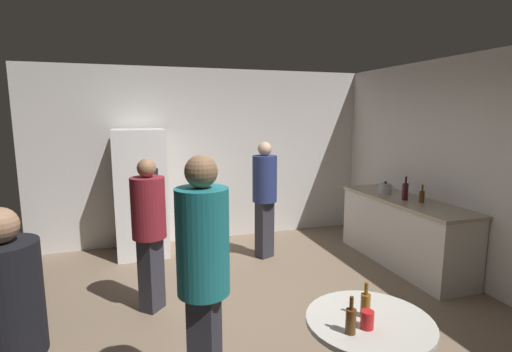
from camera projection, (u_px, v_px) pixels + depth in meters
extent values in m
cube|color=#7A6651|center=(259.00, 322.00, 3.83)|extent=(5.20, 5.20, 0.10)
cube|color=silver|center=(208.00, 156.00, 6.08)|extent=(5.32, 0.06, 2.70)
cube|color=silver|center=(476.00, 172.00, 4.40)|extent=(0.06, 5.20, 2.70)
cube|color=white|center=(141.00, 193.00, 5.43)|extent=(0.70, 0.65, 1.80)
cube|color=#262628|center=(158.00, 190.00, 5.16)|extent=(0.03, 0.03, 0.60)
cube|color=beige|center=(403.00, 233.00, 5.14)|extent=(0.60, 2.03, 0.86)
cube|color=tan|center=(405.00, 200.00, 5.06)|extent=(0.64, 2.07, 0.04)
cylinder|color=#B2B2B7|center=(385.00, 189.00, 5.38)|extent=(0.17, 0.17, 0.14)
sphere|color=black|center=(386.00, 183.00, 5.36)|extent=(0.04, 0.04, 0.04)
cone|color=#B2B2B7|center=(392.00, 187.00, 5.41)|extent=(0.09, 0.04, 0.06)
cylinder|color=#3F141E|center=(405.00, 192.00, 4.97)|extent=(0.08, 0.08, 0.22)
cylinder|color=#3F141E|center=(406.00, 180.00, 4.95)|extent=(0.03, 0.03, 0.09)
cylinder|color=#593314|center=(422.00, 197.00, 4.84)|extent=(0.06, 0.06, 0.15)
cylinder|color=#593314|center=(422.00, 188.00, 4.82)|extent=(0.02, 0.02, 0.08)
cylinder|color=beige|center=(369.00, 322.00, 2.41)|extent=(0.80, 0.80, 0.03)
cylinder|color=#8C5919|center=(365.00, 306.00, 2.43)|extent=(0.06, 0.06, 0.15)
cylinder|color=#8C5919|center=(366.00, 289.00, 2.41)|extent=(0.02, 0.02, 0.08)
cylinder|color=#593314|center=(351.00, 321.00, 2.25)|extent=(0.06, 0.06, 0.15)
cylinder|color=#593314|center=(352.00, 303.00, 2.23)|extent=(0.02, 0.02, 0.08)
cylinder|color=red|center=(367.00, 320.00, 2.30)|extent=(0.08, 0.08, 0.11)
cube|color=#2D2D38|center=(264.00, 229.00, 5.39)|extent=(0.27, 0.24, 0.81)
cylinder|color=navy|center=(265.00, 179.00, 5.28)|extent=(0.45, 0.45, 0.64)
sphere|color=#D8AD8C|center=(265.00, 149.00, 5.21)|extent=(0.19, 0.19, 0.19)
cylinder|color=black|center=(7.00, 300.00, 1.96)|extent=(0.39, 0.39, 0.61)
cube|color=#2D2D38|center=(151.00, 274.00, 3.93)|extent=(0.27, 0.28, 0.78)
cylinder|color=maroon|center=(148.00, 208.00, 3.82)|extent=(0.48, 0.48, 0.62)
sphere|color=#8C6647|center=(146.00, 168.00, 3.76)|extent=(0.18, 0.18, 0.18)
cylinder|color=#1E727A|center=(203.00, 241.00, 2.42)|extent=(0.46, 0.46, 0.69)
sphere|color=#8C6647|center=(201.00, 172.00, 2.35)|extent=(0.21, 0.21, 0.21)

